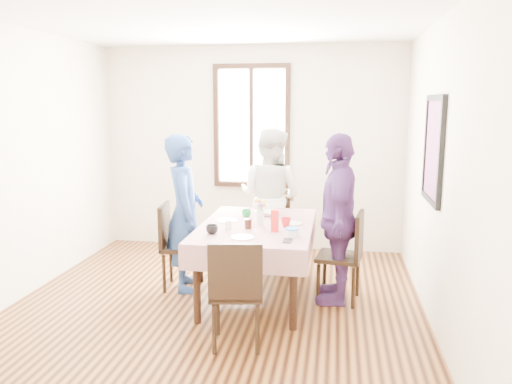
% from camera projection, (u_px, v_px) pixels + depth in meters
% --- Properties ---
extents(ground, '(4.50, 4.50, 0.00)m').
position_uv_depth(ground, '(212.00, 312.00, 4.78)').
color(ground, black).
rests_on(ground, ground).
extents(back_wall, '(4.00, 0.00, 4.00)m').
position_uv_depth(back_wall, '(252.00, 149.00, 6.73)').
color(back_wall, beige).
rests_on(back_wall, ground).
extents(right_wall, '(0.00, 4.50, 4.50)m').
position_uv_depth(right_wall, '(441.00, 176.00, 4.22)').
color(right_wall, beige).
rests_on(right_wall, ground).
extents(window_frame, '(1.02, 0.06, 1.62)m').
position_uv_depth(window_frame, '(252.00, 126.00, 6.65)').
color(window_frame, black).
rests_on(window_frame, back_wall).
extents(window_pane, '(0.90, 0.02, 1.50)m').
position_uv_depth(window_pane, '(252.00, 126.00, 6.66)').
color(window_pane, white).
rests_on(window_pane, back_wall).
extents(art_poster, '(0.04, 0.76, 0.96)m').
position_uv_depth(art_poster, '(434.00, 149.00, 4.48)').
color(art_poster, red).
rests_on(art_poster, right_wall).
extents(dining_table, '(0.98, 1.51, 0.75)m').
position_uv_depth(dining_table, '(257.00, 262.00, 5.09)').
color(dining_table, black).
rests_on(dining_table, ground).
extents(tablecloth, '(1.10, 1.63, 0.01)m').
position_uv_depth(tablecloth, '(257.00, 225.00, 5.02)').
color(tablecloth, '#5A0714').
rests_on(tablecloth, dining_table).
extents(chair_left, '(0.47, 0.47, 0.91)m').
position_uv_depth(chair_left, '(183.00, 246.00, 5.34)').
color(chair_left, black).
rests_on(chair_left, ground).
extents(chair_right, '(0.48, 0.48, 0.91)m').
position_uv_depth(chair_right, '(339.00, 256.00, 4.99)').
color(chair_right, black).
rests_on(chair_right, ground).
extents(chair_far, '(0.44, 0.44, 0.91)m').
position_uv_depth(chair_far, '(270.00, 229.00, 6.08)').
color(chair_far, black).
rests_on(chair_far, ground).
extents(chair_near, '(0.48, 0.48, 0.91)m').
position_uv_depth(chair_near, '(237.00, 292.00, 4.07)').
color(chair_near, black).
rests_on(chair_near, ground).
extents(person_left, '(0.55, 0.69, 1.64)m').
position_uv_depth(person_left, '(184.00, 213.00, 5.27)').
color(person_left, navy).
rests_on(person_left, ground).
extents(person_far, '(0.98, 0.88, 1.67)m').
position_uv_depth(person_far, '(270.00, 198.00, 5.99)').
color(person_far, silver).
rests_on(person_far, ground).
extents(person_right, '(0.41, 0.99, 1.68)m').
position_uv_depth(person_right, '(338.00, 219.00, 4.93)').
color(person_right, '#4F2C67').
rests_on(person_right, ground).
extents(mug_black, '(0.13, 0.13, 0.09)m').
position_uv_depth(mug_black, '(212.00, 230.00, 4.64)').
color(mug_black, black).
rests_on(mug_black, tablecloth).
extents(mug_flag, '(0.12, 0.12, 0.09)m').
position_uv_depth(mug_flag, '(286.00, 223.00, 4.90)').
color(mug_flag, red).
rests_on(mug_flag, tablecloth).
extents(mug_green, '(0.13, 0.13, 0.08)m').
position_uv_depth(mug_green, '(246.00, 213.00, 5.35)').
color(mug_green, '#0C7226').
rests_on(mug_green, tablecloth).
extents(serving_bowl, '(0.26, 0.26, 0.05)m').
position_uv_depth(serving_bowl, '(270.00, 213.00, 5.40)').
color(serving_bowl, white).
rests_on(serving_bowl, tablecloth).
extents(juice_carton, '(0.07, 0.07, 0.21)m').
position_uv_depth(juice_carton, '(275.00, 221.00, 4.73)').
color(juice_carton, red).
rests_on(juice_carton, tablecloth).
extents(butter_tub, '(0.13, 0.13, 0.06)m').
position_uv_depth(butter_tub, '(292.00, 233.00, 4.58)').
color(butter_tub, white).
rests_on(butter_tub, tablecloth).
extents(jam_jar, '(0.07, 0.07, 0.09)m').
position_uv_depth(jam_jar, '(248.00, 224.00, 4.85)').
color(jam_jar, black).
rests_on(jam_jar, tablecloth).
extents(drinking_glass, '(0.06, 0.06, 0.09)m').
position_uv_depth(drinking_glass, '(228.00, 224.00, 4.84)').
color(drinking_glass, silver).
rests_on(drinking_glass, tablecloth).
extents(smartphone, '(0.07, 0.15, 0.01)m').
position_uv_depth(smartphone, '(288.00, 241.00, 4.41)').
color(smartphone, black).
rests_on(smartphone, tablecloth).
extents(flower_vase, '(0.07, 0.07, 0.14)m').
position_uv_depth(flower_vase, '(260.00, 217.00, 5.02)').
color(flower_vase, silver).
rests_on(flower_vase, tablecloth).
extents(plate_left, '(0.20, 0.20, 0.01)m').
position_uv_depth(plate_left, '(227.00, 221.00, 5.15)').
color(plate_left, white).
rests_on(plate_left, tablecloth).
extents(plate_right, '(0.20, 0.20, 0.01)m').
position_uv_depth(plate_right, '(293.00, 224.00, 5.03)').
color(plate_right, white).
rests_on(plate_right, tablecloth).
extents(plate_far, '(0.20, 0.20, 0.01)m').
position_uv_depth(plate_far, '(263.00, 211.00, 5.58)').
color(plate_far, white).
rests_on(plate_far, tablecloth).
extents(plate_near, '(0.20, 0.20, 0.01)m').
position_uv_depth(plate_near, '(243.00, 237.00, 4.52)').
color(plate_near, white).
rests_on(plate_near, tablecloth).
extents(butter_lid, '(0.12, 0.12, 0.01)m').
position_uv_depth(butter_lid, '(292.00, 229.00, 4.57)').
color(butter_lid, blue).
rests_on(butter_lid, butter_tub).
extents(flower_bunch, '(0.09, 0.09, 0.10)m').
position_uv_depth(flower_bunch, '(260.00, 205.00, 5.00)').
color(flower_bunch, yellow).
rests_on(flower_bunch, flower_vase).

